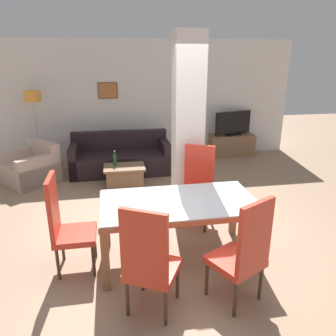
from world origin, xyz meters
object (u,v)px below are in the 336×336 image
Objects in this scene: tv_stand at (231,145)px; dining_table at (179,212)px; dining_chair_head_left at (65,223)px; bottle at (115,160)px; dining_chair_far_right at (197,184)px; floor_lamp at (33,104)px; coffee_table at (125,176)px; tv_screen at (233,124)px; sofa at (121,159)px; dining_chair_near_left at (149,261)px; dining_chair_near_right at (244,251)px; armchair at (31,168)px.

dining_table is at bearing -118.31° from tv_stand.
bottle is (0.60, 2.48, -0.07)m from dining_chair_head_left.
dining_chair_far_right reaches higher than tv_stand.
floor_lamp is (-2.29, 3.82, 0.78)m from dining_table.
tv_screen reaches higher than coffee_table.
sofa reaches higher than dining_table.
dining_chair_head_left is 2.55m from bottle.
tv_screen is at bearing 31.14° from coffee_table.
dining_chair_far_right reaches higher than tv_screen.
sofa is (-1.02, 2.44, -0.31)m from dining_chair_far_right.
coffee_table is 3.15m from tv_stand.
tv_screen is (3.45, 4.01, 0.20)m from dining_chair_head_left.
dining_chair_near_right is at bearing 27.44° from dining_chair_near_left.
floor_lamp is at bearing 92.68° from dining_chair_near_right.
tv_screen is 0.57× the size of floor_lamp.
dining_chair_near_left is 4.04× the size of bottle.
bottle is at bearing -40.08° from floor_lamp.
tv_screen reaches higher than tv_stand.
dining_chair_head_left is 1.06× the size of tv_stand.
dining_chair_near_left reaches higher than sofa.
dining_chair_far_right reaches higher than bottle.
bottle reaches higher than coffee_table.
dining_chair_head_left is 4.03m from floor_lamp.
bottle is at bearing -26.81° from dining_chair_far_right.
floor_lamp is at bearing 139.27° from dining_chair_near_left.
sofa is at bearing 81.36° from bottle.
floor_lamp reaches higher than tv_screen.
floor_lamp is (-1.59, 1.34, 0.88)m from bottle.
floor_lamp is (0.02, 0.82, 1.13)m from armchair.
armchair is (-2.76, 3.87, -0.32)m from dining_chair_near_right.
dining_chair_near_left is 4.18m from sofa.
tv_screen is (1.71, 4.88, 0.20)m from dining_chair_near_right.
floor_lamp is at bearing -165.36° from dining_chair_head_left.
dining_chair_near_right is 3.42m from coffee_table.
dining_chair_near_left is at bearing -85.88° from bottle.
dining_chair_head_left is 0.92× the size of armchair.
floor_lamp is at bearing 140.81° from coffee_table.
dining_table is at bearing 90.00° from dining_chair_near_left.
tv_stand is at bearing 31.14° from coffee_table.
tv_stand is (2.62, 4.87, -0.34)m from dining_chair_near_left.
dining_chair_near_right is 5.18m from tv_stand.
dining_table reaches higher than bottle.
armchair reaches higher than coffee_table.
dining_chair_head_left is 0.56× the size of sofa.
bottle is at bearing 150.90° from coffee_table.
bottle is at bearing 166.49° from dining_chair_head_left.
tv_screen is at bearing -165.45° from sofa.
dining_chair_near_left is 1.00× the size of dining_chair_head_left.
dining_chair_head_left reaches higher than tv_screen.
dining_table is 0.89× the size of sofa.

